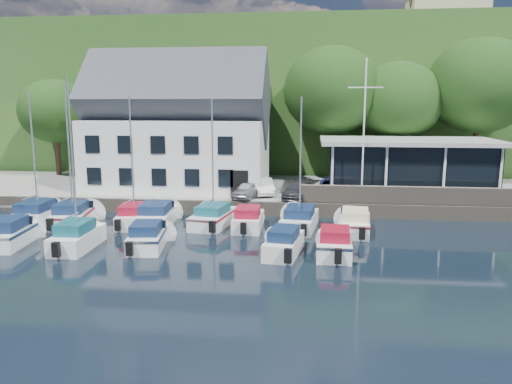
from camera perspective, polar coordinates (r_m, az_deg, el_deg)
ground at (r=24.58m, az=-2.57°, el=-8.46°), size 180.00×180.00×0.00m
quay at (r=41.33m, az=1.13°, el=-0.04°), size 60.00×13.00×1.00m
quay_face at (r=34.98m, az=0.18°, el=-1.93°), size 60.00×0.30×1.00m
hillside at (r=85.08m, az=3.88°, el=10.30°), size 160.00×75.00×16.00m
field_patch at (r=93.48m, az=9.24°, el=15.19°), size 50.00×30.00×0.30m
farmhouse at (r=78.19m, az=20.91°, el=18.59°), size 10.40×7.00×8.20m
harbor_building at (r=40.99m, az=-8.83°, el=6.58°), size 14.40×8.20×8.70m
club_pavilion at (r=39.99m, az=16.86°, el=2.87°), size 13.20×7.20×4.10m
seawall at (r=35.96m, az=19.63°, el=-0.41°), size 18.00×0.50×1.20m
gangway at (r=38.62m, az=-25.34°, el=-2.53°), size 1.20×6.00×1.40m
car_silver at (r=36.30m, az=-0.94°, el=0.28°), size 2.35×3.77×1.20m
car_white at (r=37.65m, az=0.84°, el=0.66°), size 2.11×3.91×1.22m
car_dgrey at (r=36.28m, az=4.80°, el=0.21°), size 2.48×4.27×1.16m
car_blue at (r=37.30m, az=8.67°, el=0.59°), size 2.10×4.25×1.40m
flagpole at (r=35.35m, az=12.22°, el=6.82°), size 2.36×0.20×9.82m
tree_0 at (r=51.11m, az=-21.90°, el=6.85°), size 6.60×6.60×9.01m
tree_1 at (r=47.86m, az=-12.88°, el=7.11°), size 6.55×6.55×8.95m
tree_2 at (r=45.18m, az=-3.15°, el=8.35°), size 7.90×7.90×10.80m
tree_3 at (r=44.99m, az=8.67°, el=8.84°), size 8.59×8.59×11.73m
tree_4 at (r=45.68m, az=15.84°, el=7.73°), size 7.59×7.59×10.37m
tree_5 at (r=47.38m, az=24.05°, el=8.49°), size 9.00×9.00×12.31m
boat_r1_0 at (r=35.07m, az=-24.11°, el=4.24°), size 2.39×6.60×9.50m
boat_r1_1 at (r=33.86m, az=-20.59°, el=4.14°), size 3.17×6.22×9.32m
boat_r1_2 at (r=32.60m, az=-14.01°, el=3.72°), size 2.68×5.74×8.70m
boat_r1_3 at (r=33.08m, az=-11.25°, el=-2.42°), size 2.73×6.80×1.48m
boat_r1_4 at (r=31.68m, az=-4.98°, el=3.88°), size 3.12×6.58×8.78m
boat_r1_5 at (r=31.44m, az=-0.89°, el=-2.94°), size 1.98×5.36×1.42m
boat_r1_6 at (r=30.91m, az=5.11°, el=3.81°), size 2.87×6.62×8.87m
boat_r1_7 at (r=31.13m, az=11.19°, el=-3.22°), size 2.59×6.17×1.47m
boat_r2_0 at (r=31.09m, az=-26.41°, el=-4.05°), size 2.78×5.93×1.56m
boat_r2_1 at (r=28.19m, az=-20.25°, el=3.31°), size 2.00×5.86×9.57m
boat_r2_2 at (r=27.95m, az=-12.29°, el=-4.81°), size 2.61×5.52×1.46m
boat_r2_3 at (r=26.26m, az=3.21°, el=-5.57°), size 2.50×5.57×1.46m
boat_r2_4 at (r=26.37m, az=8.96°, el=-5.58°), size 2.14×5.20×1.49m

